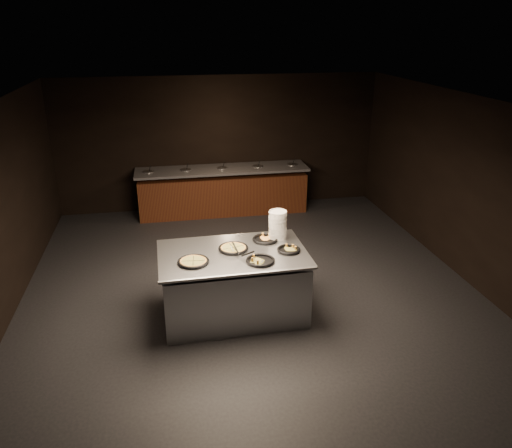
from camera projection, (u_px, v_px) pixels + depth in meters
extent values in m
cube|color=black|center=(252.00, 291.00, 7.84)|extent=(7.00, 8.00, 0.01)
cube|color=black|center=(251.00, 103.00, 6.74)|extent=(7.00, 8.00, 0.01)
cube|color=black|center=(219.00, 143.00, 10.93)|extent=(7.00, 0.01, 2.90)
cube|color=black|center=(348.00, 387.00, 3.64)|extent=(7.00, 0.01, 2.90)
cube|color=black|center=(469.00, 190.00, 7.89)|extent=(0.01, 8.00, 2.90)
cube|color=#573014|center=(223.00, 194.00, 10.93)|extent=(3.60, 0.75, 0.85)
cube|color=#59595D|center=(222.00, 169.00, 10.72)|extent=(3.70, 0.83, 0.05)
cube|color=#391D0D|center=(223.00, 210.00, 11.07)|extent=(3.60, 0.69, 0.08)
cylinder|color=#B1B3B8|center=(149.00, 173.00, 10.45)|extent=(0.22, 0.22, 0.08)
cylinder|color=#4F7C31|center=(149.00, 172.00, 10.44)|extent=(0.19, 0.19, 0.02)
cylinder|color=black|center=(150.00, 168.00, 10.40)|extent=(0.04, 0.10, 0.19)
cylinder|color=#B1B3B8|center=(186.00, 171.00, 10.59)|extent=(0.22, 0.22, 0.08)
cylinder|color=#4F7C31|center=(186.00, 170.00, 10.58)|extent=(0.19, 0.19, 0.02)
cylinder|color=black|center=(187.00, 166.00, 10.53)|extent=(0.04, 0.10, 0.19)
cylinder|color=#B1B3B8|center=(222.00, 169.00, 10.72)|extent=(0.22, 0.22, 0.08)
cylinder|color=#4F7C31|center=(222.00, 168.00, 10.71)|extent=(0.19, 0.19, 0.02)
cylinder|color=black|center=(224.00, 164.00, 10.66)|extent=(0.04, 0.10, 0.19)
cylinder|color=#B1B3B8|center=(258.00, 167.00, 10.85)|extent=(0.22, 0.22, 0.08)
cylinder|color=#4F7C31|center=(258.00, 166.00, 10.84)|extent=(0.19, 0.19, 0.02)
cylinder|color=black|center=(259.00, 163.00, 10.80)|extent=(0.04, 0.10, 0.19)
cylinder|color=#B1B3B8|center=(292.00, 166.00, 10.98)|extent=(0.22, 0.22, 0.08)
cylinder|color=#4F7C31|center=(292.00, 165.00, 10.97)|extent=(0.19, 0.19, 0.02)
cylinder|color=black|center=(294.00, 161.00, 10.93)|extent=(0.04, 0.10, 0.19)
cube|color=#B1B3B8|center=(233.00, 287.00, 7.07)|extent=(1.97, 1.23, 0.88)
cube|color=#B1B3B8|center=(233.00, 254.00, 6.87)|extent=(2.06, 1.31, 0.04)
cylinder|color=#B1B3B8|center=(240.00, 275.00, 6.29)|extent=(2.04, 0.08, 0.04)
cylinder|color=silver|center=(278.00, 225.00, 7.24)|extent=(0.26, 0.26, 0.42)
cylinder|color=black|center=(193.00, 262.00, 6.57)|extent=(0.39, 0.39, 0.01)
torus|color=black|center=(193.00, 261.00, 6.56)|extent=(0.42, 0.42, 0.04)
torus|color=#A6732B|center=(193.00, 261.00, 6.56)|extent=(0.36, 0.36, 0.03)
cylinder|color=#AD8E45|center=(193.00, 261.00, 6.56)|extent=(0.31, 0.31, 0.02)
cube|color=black|center=(193.00, 261.00, 6.56)|extent=(0.04, 0.31, 0.00)
cube|color=black|center=(193.00, 261.00, 6.56)|extent=(0.31, 0.04, 0.00)
cylinder|color=black|center=(233.00, 249.00, 6.95)|extent=(0.39, 0.39, 0.01)
torus|color=black|center=(233.00, 248.00, 6.95)|extent=(0.42, 0.42, 0.04)
torus|color=#A6732B|center=(233.00, 248.00, 6.95)|extent=(0.36, 0.36, 0.03)
cylinder|color=#AD8E45|center=(233.00, 248.00, 6.95)|extent=(0.31, 0.31, 0.02)
cube|color=black|center=(233.00, 247.00, 6.94)|extent=(0.08, 0.31, 0.00)
cube|color=black|center=(233.00, 247.00, 6.94)|extent=(0.31, 0.08, 0.00)
cylinder|color=black|center=(265.00, 240.00, 7.24)|extent=(0.35, 0.35, 0.01)
torus|color=black|center=(265.00, 239.00, 7.24)|extent=(0.37, 0.37, 0.04)
cylinder|color=black|center=(261.00, 261.00, 6.60)|extent=(0.36, 0.36, 0.01)
torus|color=black|center=(261.00, 260.00, 6.59)|extent=(0.39, 0.39, 0.04)
cylinder|color=black|center=(289.00, 250.00, 6.91)|extent=(0.30, 0.30, 0.01)
torus|color=black|center=(289.00, 249.00, 6.90)|extent=(0.32, 0.32, 0.04)
cube|color=#B1B3B8|center=(229.00, 249.00, 6.91)|extent=(0.13, 0.13, 0.00)
cylinder|color=black|center=(236.00, 248.00, 6.77)|extent=(0.09, 0.19, 0.13)
cylinder|color=#B1B3B8|center=(232.00, 249.00, 6.84)|extent=(0.05, 0.09, 0.08)
cube|color=#B1B3B8|center=(259.00, 261.00, 6.57)|extent=(0.14, 0.14, 0.00)
cylinder|color=black|center=(248.00, 254.00, 6.59)|extent=(0.17, 0.14, 0.14)
cylinder|color=#B1B3B8|center=(253.00, 258.00, 6.58)|extent=(0.09, 0.07, 0.08)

